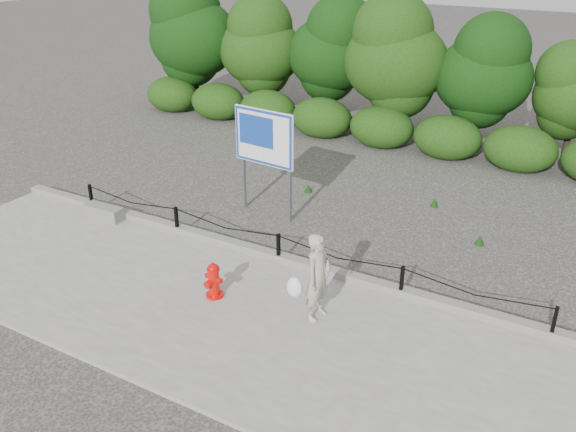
% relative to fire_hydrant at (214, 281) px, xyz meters
% --- Properties ---
extents(ground, '(90.00, 90.00, 0.00)m').
position_rel_fire_hydrant_xyz_m(ground, '(0.35, 1.63, -0.40)').
color(ground, '#2D2B28').
rests_on(ground, ground).
extents(sidewalk, '(14.00, 4.00, 0.08)m').
position_rel_fire_hydrant_xyz_m(sidewalk, '(0.35, -0.37, -0.36)').
color(sidewalk, gray).
rests_on(sidewalk, ground).
extents(curb, '(14.00, 0.22, 0.14)m').
position_rel_fire_hydrant_xyz_m(curb, '(0.35, 1.68, -0.25)').
color(curb, slate).
rests_on(curb, sidewalk).
extents(chain_barrier, '(10.06, 0.06, 0.60)m').
position_rel_fire_hydrant_xyz_m(chain_barrier, '(0.35, 1.63, 0.05)').
color(chain_barrier, black).
rests_on(chain_barrier, sidewalk).
extents(treeline, '(20.32, 3.72, 5.09)m').
position_rel_fire_hydrant_xyz_m(treeline, '(0.49, 10.49, 2.16)').
color(treeline, black).
rests_on(treeline, ground).
extents(fire_hydrant, '(0.36, 0.37, 0.67)m').
position_rel_fire_hydrant_xyz_m(fire_hydrant, '(0.00, 0.00, 0.00)').
color(fire_hydrant, red).
rests_on(fire_hydrant, sidewalk).
extents(pedestrian, '(0.70, 0.59, 1.53)m').
position_rel_fire_hydrant_xyz_m(pedestrian, '(1.84, 0.34, 0.43)').
color(pedestrian, '#A9A591').
rests_on(pedestrian, sidewalk).
extents(concrete_block, '(0.94, 0.36, 0.30)m').
position_rel_fire_hydrant_xyz_m(concrete_block, '(-4.02, 1.38, -0.17)').
color(concrete_block, slate).
rests_on(concrete_block, sidewalk).
extents(advertising_sign, '(1.54, 0.27, 2.47)m').
position_rel_fire_hydrant_xyz_m(advertising_sign, '(-1.08, 3.47, 1.34)').
color(advertising_sign, slate).
rests_on(advertising_sign, ground).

